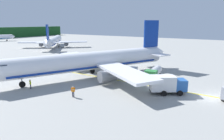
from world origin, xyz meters
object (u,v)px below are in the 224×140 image
Objects in this scene: service_truck_fuel at (154,73)px; crew_marshaller at (30,83)px; service_truck_baggage at (167,84)px; airliner_foreground at (94,61)px; airliner_mid_apron at (54,41)px; cargo_container_near at (134,71)px; crew_loader_left at (73,91)px.

service_truck_fuel is 23.44m from crew_marshaller.
service_truck_baggage is (-6.68, -4.83, 0.22)m from service_truck_fuel.
airliner_foreground is 12.75m from service_truck_fuel.
airliner_foreground reaches higher than airliner_mid_apron.
airliner_foreground is at bearing 110.98° from service_truck_fuel.
cargo_container_near is 1.24× the size of crew_marshaller.
crew_loader_left is (-16.02, 6.98, -0.35)m from service_truck_fuel.
airliner_foreground is 1.27× the size of airliner_mid_apron.
crew_marshaller is (-18.48, 10.90, 0.11)m from cargo_container_near.
airliner_mid_apron is 14.88× the size of cargo_container_near.
crew_loader_left is (-9.34, 11.80, -0.57)m from service_truck_baggage.
airliner_mid_apron is (32.46, 48.47, -0.35)m from airliner_foreground.
airliner_mid_apron is 18.47× the size of crew_marshaller.
service_truck_baggage is 2.89× the size of cargo_container_near.
airliner_foreground is 12.68m from crew_loader_left.
crew_loader_left is at bearing 128.36° from service_truck_baggage.
service_truck_fuel is at bearing -105.94° from cargo_container_near.
cargo_container_near is (8.18, 10.10, -0.76)m from service_truck_baggage.
cargo_container_near is (-26.44, -54.97, -2.18)m from airliner_mid_apron.
airliner_foreground is 58.34m from airliner_mid_apron.
airliner_foreground is 6.52× the size of service_truck_baggage.
airliner_foreground is at bearing 22.59° from crew_loader_left.
crew_marshaller is at bearing 136.39° from service_truck_fuel.
crew_marshaller is at bearing 160.53° from airliner_foreground.
airliner_foreground is at bearing -123.81° from airliner_mid_apron.
crew_marshaller is 0.93× the size of crew_loader_left.
airliner_mid_apron reaches higher than cargo_container_near.
cargo_container_near is at bearing -115.69° from airliner_mid_apron.
service_truck_baggage reaches higher than service_truck_fuel.
crew_marshaller is at bearing 116.12° from service_truck_baggage.
airliner_foreground is 16.82m from service_truck_baggage.
airliner_mid_apron reaches higher than service_truck_baggage.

